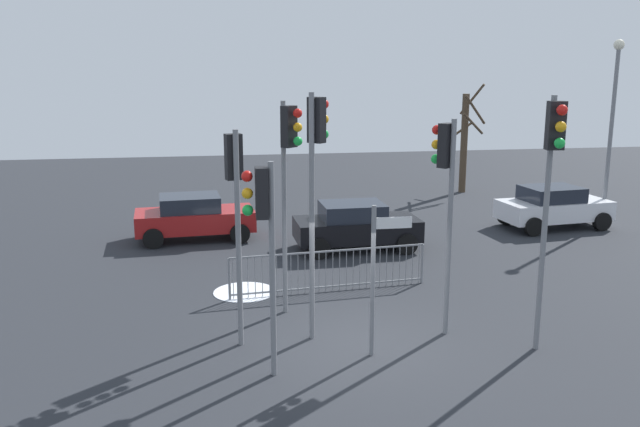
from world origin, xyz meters
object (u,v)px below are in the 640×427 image
Objects in this scene: traffic_light_foreground_right at (288,161)px; traffic_light_foreground_left at (446,178)px; traffic_light_mid_right at (552,169)px; direction_sign_post at (376,273)px; car_white_near at (553,206)px; bare_tree_left at (465,139)px; street_lamp at (613,113)px; traffic_light_rear_right at (235,189)px; traffic_light_rear_left at (263,222)px; traffic_light_mid_left at (316,162)px; car_red_far at (194,217)px; car_black_trailing at (356,225)px.

traffic_light_foreground_right is 3.45m from traffic_light_foreground_left.
traffic_light_mid_right is at bearing -74.30° from traffic_light_foreground_left.
traffic_light_foreground_left is at bearing 28.95° from direction_sign_post.
bare_tree_left reaches higher than car_white_near.
traffic_light_rear_right is at bearing -148.08° from street_lamp.
bare_tree_left is (10.27, 16.77, -0.55)m from traffic_light_rear_left.
traffic_light_mid_left is 1.30× the size of car_red_far.
direction_sign_post is 0.76× the size of car_white_near.
street_lamp is (11.67, 8.23, 0.25)m from traffic_light_mid_left.
traffic_light_rear_left is 5.52m from traffic_light_mid_right.
traffic_light_mid_left is at bearing -144.81° from street_lamp.
car_white_near is (7.03, 8.36, -2.57)m from traffic_light_foreground_left.
car_black_trailing is 0.98× the size of car_red_far.
traffic_light_mid_left is (1.20, 1.67, 0.80)m from traffic_light_rear_left.
traffic_light_rear_left is at bearing -144.45° from car_white_near.
car_red_far is at bearing 82.51° from traffic_light_rear_right.
traffic_light_mid_right reaches higher than direction_sign_post.
traffic_light_rear_left is 1.02× the size of car_red_far.
bare_tree_left is at bearing -166.81° from traffic_light_foreground_right.
traffic_light_mid_right is (4.27, -1.50, -0.02)m from traffic_light_mid_left.
bare_tree_left is (6.80, 8.58, 1.60)m from car_black_trailing.
traffic_light_rear_left is 1.32× the size of direction_sign_post.
traffic_light_foreground_right is 12.46m from car_white_near.
traffic_light_rear_right is at bearing -6.69° from traffic_light_mid_right.
traffic_light_foreground_left is 0.71× the size of street_lamp.
traffic_light_mid_right is 1.27× the size of car_white_near.
car_red_far is (-5.36, 8.75, -2.57)m from traffic_light_foreground_left.
traffic_light_foreground_right reaches higher than car_white_near.
car_red_far is at bearing -48.19° from traffic_light_mid_right.
traffic_light_mid_right is at bearing -125.85° from car_white_near.
traffic_light_mid_right is (1.60, -1.31, 0.35)m from traffic_light_foreground_left.
traffic_light_mid_right is at bearing -106.13° from bare_tree_left.
traffic_light_foreground_left is 0.90× the size of traffic_light_mid_left.
street_lamp is (14.36, -0.33, 3.20)m from car_red_far.
car_white_near and car_red_far have the same top height.
traffic_light_rear_right reaches higher than direction_sign_post.
street_lamp is (9.40, 1.70, 3.20)m from car_black_trailing.
street_lamp is 1.34× the size of bare_tree_left.
traffic_light_foreground_right is 1.10× the size of traffic_light_rear_right.
traffic_light_rear_left is at bearing -121.47° from bare_tree_left.
traffic_light_foreground_right is at bearing -13.68° from traffic_light_rear_left.
car_red_far is at bearing -150.90° from bare_tree_left.
traffic_light_foreground_right is 0.95× the size of traffic_light_mid_left.
traffic_light_mid_left is 1.70m from traffic_light_rear_right.
traffic_light_mid_left is 7.51m from car_black_trailing.
direction_sign_post is (2.62, -1.07, -1.53)m from traffic_light_rear_right.
traffic_light_foreground_right is 1.01× the size of bare_tree_left.
car_black_trailing is 11.06m from bare_tree_left.
car_white_near is at bearing 11.06° from car_black_trailing.
direction_sign_post is at bearing -3.26° from traffic_light_mid_left.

